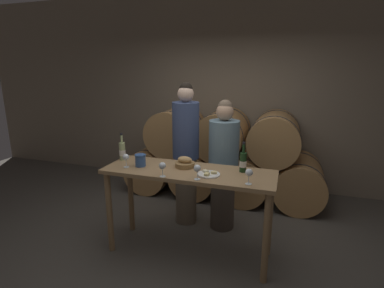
{
  "coord_description": "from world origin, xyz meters",
  "views": [
    {
      "loc": [
        0.94,
        -2.76,
        1.97
      ],
      "look_at": [
        0.0,
        0.12,
        1.2
      ],
      "focal_mm": 28.0,
      "sensor_mm": 36.0,
      "label": 1
    }
  ],
  "objects_px": {
    "person_left": "(186,154)",
    "wine_bottle_white": "(122,151)",
    "cheese_plate": "(209,174)",
    "tasting_table": "(189,183)",
    "wine_bottle_red": "(243,162)",
    "bread_basket": "(185,163)",
    "wine_glass_right": "(249,173)",
    "wine_glass_left": "(162,166)",
    "wine_glass_far_left": "(126,158)",
    "wine_glass_center": "(197,169)",
    "blue_crock": "(140,160)",
    "person_right": "(223,166)"
  },
  "relations": [
    {
      "from": "bread_basket",
      "to": "wine_glass_right",
      "type": "xyz_separation_m",
      "value": [
        0.71,
        -0.28,
        0.06
      ]
    },
    {
      "from": "person_left",
      "to": "wine_bottle_red",
      "type": "height_order",
      "value": "person_left"
    },
    {
      "from": "cheese_plate",
      "to": "wine_glass_left",
      "type": "distance_m",
      "value": 0.46
    },
    {
      "from": "wine_bottle_red",
      "to": "blue_crock",
      "type": "distance_m",
      "value": 1.08
    },
    {
      "from": "person_left",
      "to": "cheese_plate",
      "type": "xyz_separation_m",
      "value": [
        0.49,
        -0.72,
        0.03
      ]
    },
    {
      "from": "person_right",
      "to": "blue_crock",
      "type": "xyz_separation_m",
      "value": [
        -0.76,
        -0.68,
        0.21
      ]
    },
    {
      "from": "cheese_plate",
      "to": "wine_glass_center",
      "type": "bearing_deg",
      "value": -116.22
    },
    {
      "from": "person_right",
      "to": "wine_glass_center",
      "type": "relative_size",
      "value": 11.12
    },
    {
      "from": "wine_bottle_white",
      "to": "wine_glass_far_left",
      "type": "xyz_separation_m",
      "value": [
        0.17,
        -0.22,
        -0.0
      ]
    },
    {
      "from": "wine_glass_far_left",
      "to": "wine_glass_center",
      "type": "distance_m",
      "value": 0.83
    },
    {
      "from": "wine_bottle_red",
      "to": "wine_bottle_white",
      "type": "height_order",
      "value": "wine_bottle_white"
    },
    {
      "from": "bread_basket",
      "to": "person_right",
      "type": "bearing_deg",
      "value": 62.07
    },
    {
      "from": "tasting_table",
      "to": "blue_crock",
      "type": "xyz_separation_m",
      "value": [
        -0.53,
        -0.03,
        0.22
      ]
    },
    {
      "from": "person_left",
      "to": "wine_glass_center",
      "type": "height_order",
      "value": "person_left"
    },
    {
      "from": "tasting_table",
      "to": "wine_bottle_red",
      "type": "xyz_separation_m",
      "value": [
        0.54,
        0.13,
        0.25
      ]
    },
    {
      "from": "wine_bottle_white",
      "to": "blue_crock",
      "type": "bearing_deg",
      "value": -24.7
    },
    {
      "from": "cheese_plate",
      "to": "wine_bottle_white",
      "type": "bearing_deg",
      "value": 170.41
    },
    {
      "from": "tasting_table",
      "to": "wine_glass_left",
      "type": "xyz_separation_m",
      "value": [
        -0.18,
        -0.25,
        0.25
      ]
    },
    {
      "from": "person_left",
      "to": "wine_bottle_white",
      "type": "bearing_deg",
      "value": -136.71
    },
    {
      "from": "wine_bottle_red",
      "to": "wine_glass_far_left",
      "type": "bearing_deg",
      "value": -168.61
    },
    {
      "from": "bread_basket",
      "to": "blue_crock",
      "type": "bearing_deg",
      "value": -165.48
    },
    {
      "from": "wine_glass_right",
      "to": "bread_basket",
      "type": "bearing_deg",
      "value": 158.7
    },
    {
      "from": "wine_bottle_white",
      "to": "wine_glass_right",
      "type": "height_order",
      "value": "wine_bottle_white"
    },
    {
      "from": "wine_bottle_white",
      "to": "person_right",
      "type": "bearing_deg",
      "value": 27.16
    },
    {
      "from": "tasting_table",
      "to": "wine_glass_left",
      "type": "distance_m",
      "value": 0.4
    },
    {
      "from": "wine_bottle_red",
      "to": "wine_glass_left",
      "type": "height_order",
      "value": "wine_bottle_red"
    },
    {
      "from": "person_right",
      "to": "blue_crock",
      "type": "relative_size",
      "value": 12.56
    },
    {
      "from": "wine_glass_left",
      "to": "wine_glass_right",
      "type": "relative_size",
      "value": 1.0
    },
    {
      "from": "tasting_table",
      "to": "person_left",
      "type": "height_order",
      "value": "person_left"
    },
    {
      "from": "bread_basket",
      "to": "wine_glass_far_left",
      "type": "relative_size",
      "value": 1.43
    },
    {
      "from": "person_right",
      "to": "wine_glass_center",
      "type": "distance_m",
      "value": 0.91
    },
    {
      "from": "wine_bottle_white",
      "to": "wine_glass_far_left",
      "type": "relative_size",
      "value": 2.15
    },
    {
      "from": "tasting_table",
      "to": "wine_glass_left",
      "type": "relative_size",
      "value": 12.19
    },
    {
      "from": "tasting_table",
      "to": "cheese_plate",
      "type": "distance_m",
      "value": 0.29
    },
    {
      "from": "bread_basket",
      "to": "wine_glass_left",
      "type": "xyz_separation_m",
      "value": [
        -0.11,
        -0.34,
        0.06
      ]
    },
    {
      "from": "person_left",
      "to": "cheese_plate",
      "type": "bearing_deg",
      "value": -55.88
    },
    {
      "from": "wine_bottle_white",
      "to": "wine_glass_left",
      "type": "height_order",
      "value": "wine_bottle_white"
    },
    {
      "from": "wine_bottle_red",
      "to": "wine_glass_right",
      "type": "relative_size",
      "value": 2.13
    },
    {
      "from": "blue_crock",
      "to": "cheese_plate",
      "type": "xyz_separation_m",
      "value": [
        0.77,
        -0.04,
        -0.06
      ]
    },
    {
      "from": "blue_crock",
      "to": "bread_basket",
      "type": "relative_size",
      "value": 0.62
    },
    {
      "from": "wine_bottle_red",
      "to": "bread_basket",
      "type": "height_order",
      "value": "wine_bottle_red"
    },
    {
      "from": "person_left",
      "to": "wine_glass_far_left",
      "type": "xyz_separation_m",
      "value": [
        -0.4,
        -0.76,
        0.13
      ]
    },
    {
      "from": "wine_glass_left",
      "to": "wine_glass_center",
      "type": "height_order",
      "value": "same"
    },
    {
      "from": "person_left",
      "to": "blue_crock",
      "type": "distance_m",
      "value": 0.74
    },
    {
      "from": "person_right",
      "to": "cheese_plate",
      "type": "bearing_deg",
      "value": -89.37
    },
    {
      "from": "tasting_table",
      "to": "wine_bottle_red",
      "type": "height_order",
      "value": "wine_bottle_red"
    },
    {
      "from": "cheese_plate",
      "to": "wine_glass_left",
      "type": "height_order",
      "value": "wine_glass_left"
    },
    {
      "from": "cheese_plate",
      "to": "wine_glass_far_left",
      "type": "bearing_deg",
      "value": -177.52
    },
    {
      "from": "blue_crock",
      "to": "wine_glass_right",
      "type": "height_order",
      "value": "wine_glass_right"
    },
    {
      "from": "tasting_table",
      "to": "wine_bottle_red",
      "type": "relative_size",
      "value": 5.73
    }
  ]
}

